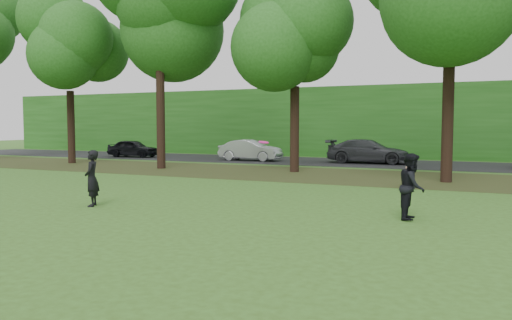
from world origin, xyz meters
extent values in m
plane|color=#34541A|center=(0.00, 0.00, 0.00)|extent=(120.00, 120.00, 0.00)
cube|color=#3D2A15|center=(0.00, 13.00, 0.01)|extent=(60.00, 7.00, 0.01)
cube|color=black|center=(0.00, 21.00, 0.01)|extent=(70.00, 7.00, 0.02)
cube|color=#1F5217|center=(0.00, 27.00, 2.50)|extent=(70.00, 3.00, 5.00)
imported|color=black|center=(-4.56, 1.90, 0.78)|extent=(0.62, 0.68, 1.57)
imported|color=black|center=(3.80, 3.60, 0.80)|extent=(0.61, 0.78, 1.59)
imported|color=black|center=(-17.25, 19.60, 0.63)|extent=(3.73, 1.80, 1.23)
imported|color=#ABADB3|center=(-8.18, 19.85, 0.68)|extent=(4.02, 1.45, 1.32)
imported|color=#3F4147|center=(-0.91, 20.80, 0.72)|extent=(4.89, 2.09, 1.41)
cylinder|color=#FF159E|center=(0.07, 3.25, 1.82)|extent=(0.38, 0.38, 0.08)
cube|color=black|center=(2.92, 9.68, 0.08)|extent=(0.49, 0.62, 0.16)
cube|color=black|center=(2.87, 9.95, 0.36)|extent=(0.47, 0.41, 0.56)
sphere|color=tan|center=(2.87, 9.95, 0.72)|extent=(0.22, 0.22, 0.22)
cylinder|color=black|center=(-17.00, 13.60, 2.14)|extent=(0.44, 0.44, 4.28)
sphere|color=#1F5217|center=(-17.00, 13.60, 7.14)|extent=(6.00, 6.00, 6.00)
cylinder|color=black|center=(-10.00, 12.80, 2.54)|extent=(0.44, 0.44, 5.08)
sphere|color=#1F5217|center=(-10.00, 12.80, 8.47)|extent=(7.20, 7.20, 7.20)
cylinder|color=black|center=(-3.00, 13.90, 2.06)|extent=(0.44, 0.44, 4.12)
sphere|color=#1F5217|center=(-3.00, 13.90, 6.86)|extent=(5.80, 5.80, 5.80)
cylinder|color=black|center=(4.00, 12.30, 2.31)|extent=(0.44, 0.44, 4.62)
camera|label=1|loc=(5.36, -8.73, 2.26)|focal=35.00mm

